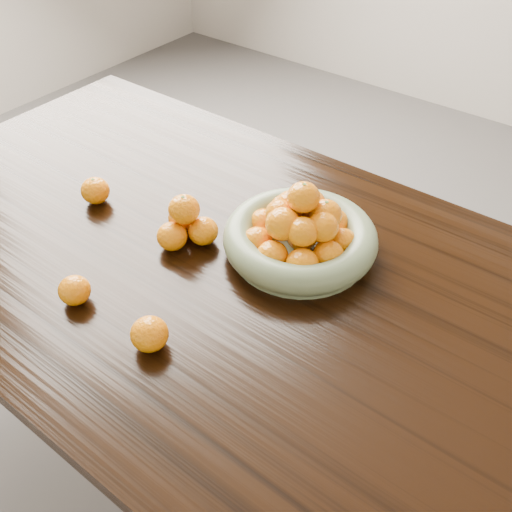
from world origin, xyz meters
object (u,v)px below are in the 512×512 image
Objects in this scene: dining_table at (253,305)px; fruit_bowl at (300,234)px; loose_orange_0 at (95,191)px; orange_pyramid at (186,223)px.

fruit_bowl reaches higher than dining_table.
fruit_bowl is 0.52m from loose_orange_0.
loose_orange_0 reaches higher than dining_table.
fruit_bowl is 0.25m from orange_pyramid.
fruit_bowl is 4.83× the size of loose_orange_0.
orange_pyramid is (-0.19, 0.00, 0.13)m from dining_table.
dining_table is 0.23m from orange_pyramid.
fruit_bowl is at bearing 27.87° from orange_pyramid.
fruit_bowl reaches higher than orange_pyramid.
loose_orange_0 is (-0.27, -0.03, -0.01)m from orange_pyramid.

